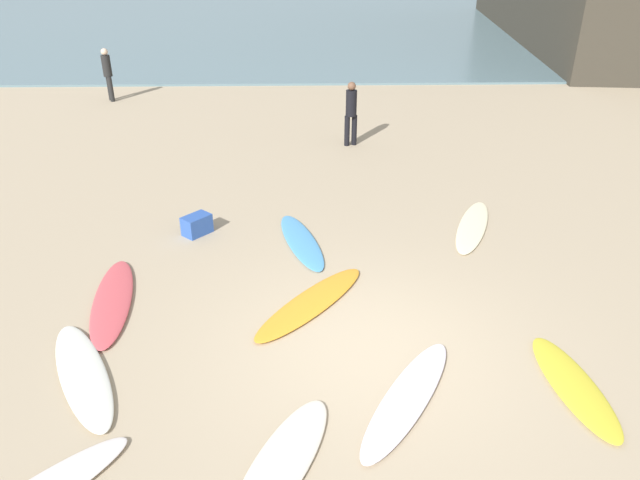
{
  "coord_description": "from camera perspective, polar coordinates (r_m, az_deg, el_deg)",
  "views": [
    {
      "loc": [
        -0.84,
        -6.45,
        5.11
      ],
      "look_at": [
        -0.63,
        2.66,
        0.3
      ],
      "focal_mm": 33.43,
      "sensor_mm": 36.0,
      "label": 1
    }
  ],
  "objects": [
    {
      "name": "surfboard_1",
      "position": [
        9.68,
        -19.25,
        -5.52
      ],
      "size": [
        0.95,
        2.53,
        0.08
      ],
      "primitive_type": "ellipsoid",
      "rotation": [
        0.0,
        0.0,
        0.16
      ],
      "color": "#DB5158",
      "rests_on": "ground_plane"
    },
    {
      "name": "ground_plane",
      "position": [
        8.27,
        4.87,
        -10.43
      ],
      "size": [
        120.0,
        120.0,
        0.0
      ],
      "primitive_type": "plane",
      "color": "tan"
    },
    {
      "name": "surfboard_0",
      "position": [
        8.36,
        -21.75,
        -11.81
      ],
      "size": [
        1.62,
        2.34,
        0.09
      ],
      "primitive_type": "ellipsoid",
      "rotation": [
        0.0,
        0.0,
        0.5
      ],
      "color": "white",
      "rests_on": "ground_plane"
    },
    {
      "name": "beachgoer_mid",
      "position": [
        15.66,
        3.0,
        12.26
      ],
      "size": [
        0.35,
        0.35,
        1.65
      ],
      "rotation": [
        0.0,
        0.0,
        0.3
      ],
      "color": "black",
      "rests_on": "ground_plane"
    },
    {
      "name": "surfboard_4",
      "position": [
        11.75,
        14.39,
        1.28
      ],
      "size": [
        1.37,
        2.41,
        0.06
      ],
      "primitive_type": "ellipsoid",
      "rotation": [
        0.0,
        0.0,
        2.75
      ],
      "color": "#F9EDC1",
      "rests_on": "ground_plane"
    },
    {
      "name": "ocean_water",
      "position": [
        42.01,
        -0.21,
        20.88
      ],
      "size": [
        120.0,
        40.0,
        0.08
      ],
      "primitive_type": "cube",
      "color": "slate",
      "rests_on": "ground_plane"
    },
    {
      "name": "beachgoer_near",
      "position": [
        21.17,
        -19.67,
        14.9
      ],
      "size": [
        0.38,
        0.38,
        1.68
      ],
      "rotation": [
        0.0,
        0.0,
        2.09
      ],
      "color": "black",
      "rests_on": "ground_plane"
    },
    {
      "name": "surfboard_6",
      "position": [
        8.27,
        23.12,
        -12.69
      ],
      "size": [
        0.77,
        2.02,
        0.08
      ],
      "primitive_type": "ellipsoid",
      "rotation": [
        0.0,
        0.0,
        0.11
      ],
      "color": "yellow",
      "rests_on": "ground_plane"
    },
    {
      "name": "surfboard_5",
      "position": [
        9.11,
        -0.85,
        -6.0
      ],
      "size": [
        1.99,
        2.31,
        0.07
      ],
      "primitive_type": "ellipsoid",
      "rotation": [
        0.0,
        0.0,
        -0.67
      ],
      "color": "orange",
      "rests_on": "ground_plane"
    },
    {
      "name": "beach_cooler",
      "position": [
        11.33,
        -11.71,
        1.43
      ],
      "size": [
        0.59,
        0.6,
        0.37
      ],
      "primitive_type": "cube",
      "rotation": [
        0.0,
        0.0,
        0.83
      ],
      "color": "#2D56B2",
      "rests_on": "ground_plane"
    },
    {
      "name": "surfboard_7",
      "position": [
        7.55,
        8.37,
        -14.67
      ],
      "size": [
        1.68,
        2.31,
        0.08
      ],
      "primitive_type": "ellipsoid",
      "rotation": [
        0.0,
        0.0,
        -0.55
      ],
      "color": "white",
      "rests_on": "ground_plane"
    },
    {
      "name": "surfboard_2",
      "position": [
        6.8,
        -3.61,
        -20.45
      ],
      "size": [
        1.37,
        2.08,
        0.07
      ],
      "primitive_type": "ellipsoid",
      "rotation": [
        0.0,
        0.0,
        -0.43
      ],
      "color": "silver",
      "rests_on": "ground_plane"
    },
    {
      "name": "surfboard_3",
      "position": [
        10.84,
        -1.79,
        -0.13
      ],
      "size": [
        1.1,
        2.32,
        0.06
      ],
      "primitive_type": "ellipsoid",
      "rotation": [
        0.0,
        0.0,
        0.27
      ],
      "color": "#4FA1E2",
      "rests_on": "ground_plane"
    }
  ]
}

